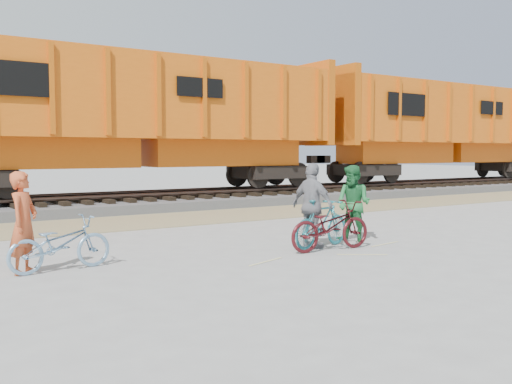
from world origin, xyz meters
TOP-DOWN VIEW (x-y plane):
  - ground at (0.00, 0.00)m, footprint 120.00×120.00m
  - gravel_strip at (0.00, 5.50)m, footprint 120.00×3.00m
  - ballast_bed at (0.00, 9.00)m, footprint 120.00×4.00m
  - track at (0.00, 9.00)m, footprint 120.00×2.60m
  - hopper_car_center at (0.73, 9.00)m, footprint 14.00×3.13m
  - hopper_car_right at (15.73, 9.00)m, footprint 14.00×3.13m
  - bicycle_blue at (-4.04, 0.35)m, footprint 1.65×0.74m
  - bicycle_teal at (0.69, -0.21)m, footprint 1.61×0.75m
  - bicycle_maroon at (0.62, -0.54)m, footprint 1.77×0.69m
  - person_solo at (-4.54, 0.45)m, footprint 0.64×0.67m
  - person_man at (1.69, -0.01)m, footprint 0.77×0.89m
  - person_woman at (0.52, -0.14)m, footprint 0.56×1.00m

SIDE VIEW (x-z plane):
  - ground at x=0.00m, z-range 0.00..0.00m
  - gravel_strip at x=0.00m, z-range 0.00..0.02m
  - ballast_bed at x=0.00m, z-range 0.00..0.30m
  - bicycle_blue at x=-4.04m, z-range 0.00..0.84m
  - bicycle_maroon at x=0.62m, z-range 0.00..0.92m
  - bicycle_teal at x=0.69m, z-range 0.00..0.93m
  - track at x=0.00m, z-range 0.35..0.59m
  - person_solo at x=-4.54m, z-range 0.00..1.54m
  - person_man at x=1.69m, z-range 0.00..1.56m
  - person_woman at x=0.52m, z-range 0.00..1.62m
  - hopper_car_center at x=0.73m, z-range 0.68..5.33m
  - hopper_car_right at x=15.73m, z-range 0.68..5.33m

